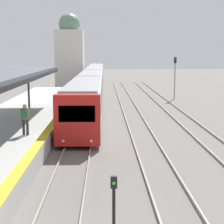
# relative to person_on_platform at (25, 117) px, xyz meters

# --- Properties ---
(person_on_platform) EXTENTS (0.40, 0.40, 1.66)m
(person_on_platform) POSITION_rel_person_on_platform_xyz_m (0.00, 0.00, 0.00)
(person_on_platform) COLOR #2D2D33
(person_on_platform) RESTS_ON station_platform
(train_near) EXTENTS (2.56, 58.69, 3.21)m
(train_near) POSITION_rel_person_on_platform_xyz_m (2.70, 29.75, -0.21)
(train_near) COLOR red
(train_near) RESTS_ON ground_plane
(signal_post_near) EXTENTS (0.20, 0.21, 1.65)m
(signal_post_near) POSITION_rel_person_on_platform_xyz_m (4.45, -8.75, -0.95)
(signal_post_near) COLOR black
(signal_post_near) RESTS_ON ground_plane
(signal_mast_far) EXTENTS (0.28, 0.29, 4.87)m
(signal_mast_far) POSITION_rel_person_on_platform_xyz_m (12.42, 23.93, 1.09)
(signal_mast_far) COLOR gray
(signal_mast_far) RESTS_ON ground_plane
(distant_domed_building) EXTENTS (4.26, 4.26, 11.33)m
(distant_domed_building) POSITION_rel_person_on_platform_xyz_m (-1.09, 39.08, 3.37)
(distant_domed_building) COLOR silver
(distant_domed_building) RESTS_ON ground_plane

